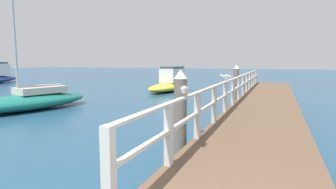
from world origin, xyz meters
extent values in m
cube|color=brown|center=(0.00, 10.67, 0.26)|extent=(2.40, 21.34, 0.51)
cube|color=beige|center=(-1.12, 0.80, 1.02)|extent=(0.12, 0.12, 1.01)
cube|color=beige|center=(-1.12, 2.44, 1.02)|extent=(0.12, 0.12, 1.01)
cube|color=beige|center=(-1.12, 4.09, 1.02)|extent=(0.12, 0.12, 1.01)
cube|color=beige|center=(-1.12, 5.73, 1.02)|extent=(0.12, 0.12, 1.01)
cube|color=beige|center=(-1.12, 7.38, 1.02)|extent=(0.12, 0.12, 1.01)
cube|color=beige|center=(-1.12, 9.02, 1.02)|extent=(0.12, 0.12, 1.01)
cube|color=beige|center=(-1.12, 10.67, 1.02)|extent=(0.12, 0.12, 1.01)
cube|color=beige|center=(-1.12, 12.31, 1.02)|extent=(0.12, 0.12, 1.01)
cube|color=beige|center=(-1.12, 13.96, 1.02)|extent=(0.12, 0.12, 1.01)
cube|color=beige|center=(-1.12, 15.60, 1.02)|extent=(0.12, 0.12, 1.01)
cube|color=beige|center=(-1.12, 17.25, 1.02)|extent=(0.12, 0.12, 1.01)
cube|color=beige|center=(-1.12, 18.89, 1.02)|extent=(0.12, 0.12, 1.01)
cube|color=beige|center=(-1.12, 20.54, 1.02)|extent=(0.12, 0.12, 1.01)
cube|color=beige|center=(-1.12, 10.67, 1.50)|extent=(0.10, 19.74, 0.04)
cube|color=beige|center=(-1.12, 10.67, 1.07)|extent=(0.10, 19.74, 0.04)
cylinder|color=#6B6056|center=(-1.50, 4.08, 0.90)|extent=(0.28, 0.28, 1.79)
cone|color=white|center=(-1.50, 4.08, 1.89)|extent=(0.29, 0.29, 0.20)
cylinder|color=#6B6056|center=(-1.50, 12.47, 0.90)|extent=(0.28, 0.28, 1.79)
cone|color=white|center=(-1.50, 12.47, 1.89)|extent=(0.29, 0.29, 0.20)
ellipsoid|color=white|center=(-1.12, 3.20, 1.65)|extent=(0.21, 0.31, 0.15)
sphere|color=white|center=(-1.06, 3.04, 1.69)|extent=(0.09, 0.09, 0.09)
cone|color=gold|center=(-1.04, 2.98, 1.69)|extent=(0.04, 0.06, 0.02)
cone|color=#939399|center=(-1.18, 3.37, 1.66)|extent=(0.09, 0.10, 0.07)
ellipsoid|color=#939399|center=(-1.12, 3.20, 1.68)|extent=(0.24, 0.27, 0.04)
cylinder|color=tan|center=(-1.10, 3.22, 1.55)|extent=(0.01, 0.01, 0.05)
cylinder|color=tan|center=(-1.15, 3.21, 1.55)|extent=(0.01, 0.01, 0.05)
ellipsoid|color=white|center=(-1.12, 7.61, 1.65)|extent=(0.29, 0.15, 0.15)
sphere|color=white|center=(-1.30, 7.59, 1.69)|extent=(0.09, 0.09, 0.09)
cone|color=gold|center=(-1.36, 7.59, 1.69)|extent=(0.05, 0.03, 0.02)
cone|color=#939399|center=(-0.95, 7.62, 1.66)|extent=(0.09, 0.08, 0.07)
ellipsoid|color=#939399|center=(-1.12, 7.61, 1.68)|extent=(0.24, 0.19, 0.04)
cylinder|color=tan|center=(-1.11, 7.58, 1.55)|extent=(0.01, 0.01, 0.05)
cylinder|color=tan|center=(-1.11, 7.63, 1.55)|extent=(0.01, 0.01, 0.05)
ellipsoid|color=gold|center=(-6.90, 16.98, 0.31)|extent=(2.24, 5.40, 0.62)
cube|color=white|center=(-6.85, 17.51, 1.12)|extent=(1.32, 2.20, 1.00)
cube|color=#334756|center=(-6.85, 17.51, 1.70)|extent=(1.23, 1.98, 0.16)
ellipsoid|color=#197266|center=(-9.90, 7.28, 0.35)|extent=(3.49, 6.12, 0.70)
cylinder|color=#B2B2B7|center=(-9.97, 7.00, 3.55)|extent=(0.10, 0.10, 5.70)
cylinder|color=#B2B2B7|center=(-9.70, 7.97, 1.05)|extent=(0.62, 1.97, 0.08)
cube|color=beige|center=(-9.71, 7.95, 0.85)|extent=(1.64, 2.31, 0.30)
camera|label=1|loc=(0.44, -1.44, 2.16)|focal=29.15mm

